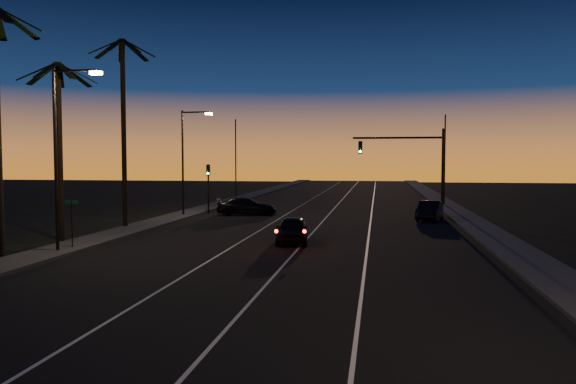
% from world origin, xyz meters
% --- Properties ---
extents(road, '(20.00, 170.00, 0.01)m').
position_xyz_m(road, '(0.00, 30.00, 0.01)').
color(road, black).
rests_on(road, ground).
extents(sidewalk_left, '(2.40, 170.00, 0.16)m').
position_xyz_m(sidewalk_left, '(-11.20, 30.00, 0.08)').
color(sidewalk_left, '#373735').
rests_on(sidewalk_left, ground).
extents(sidewalk_right, '(2.40, 170.00, 0.16)m').
position_xyz_m(sidewalk_right, '(11.20, 30.00, 0.08)').
color(sidewalk_right, '#373735').
rests_on(sidewalk_right, ground).
extents(lane_stripe_left, '(0.12, 160.00, 0.01)m').
position_xyz_m(lane_stripe_left, '(-3.00, 30.00, 0.02)').
color(lane_stripe_left, silver).
rests_on(lane_stripe_left, road).
extents(lane_stripe_mid, '(0.12, 160.00, 0.01)m').
position_xyz_m(lane_stripe_mid, '(0.50, 30.00, 0.02)').
color(lane_stripe_mid, silver).
rests_on(lane_stripe_mid, road).
extents(lane_stripe_right, '(0.12, 160.00, 0.01)m').
position_xyz_m(lane_stripe_right, '(4.00, 30.00, 0.02)').
color(lane_stripe_right, silver).
rests_on(lane_stripe_right, road).
extents(palm_mid, '(4.25, 4.16, 10.03)m').
position_xyz_m(palm_mid, '(-13.20, 24.00, 6.25)').
color(palm_mid, black).
rests_on(palm_mid, ground).
extents(palm_far, '(4.25, 4.16, 12.53)m').
position_xyz_m(palm_far, '(-12.20, 30.00, 7.61)').
color(palm_far, black).
rests_on(palm_far, ground).
extents(streetlight_left_near, '(2.55, 0.26, 9.00)m').
position_xyz_m(streetlight_left_near, '(-10.70, 20.00, 5.32)').
color(streetlight_left_near, black).
rests_on(streetlight_left_near, ground).
extents(streetlight_left_far, '(2.55, 0.26, 8.50)m').
position_xyz_m(streetlight_left_far, '(-10.69, 38.00, 5.06)').
color(streetlight_left_far, black).
rests_on(streetlight_left_far, ground).
extents(street_sign, '(0.70, 0.06, 2.60)m').
position_xyz_m(street_sign, '(-10.80, 21.00, 1.66)').
color(street_sign, black).
rests_on(street_sign, ground).
extents(signal_mast, '(7.10, 0.41, 7.00)m').
position_xyz_m(signal_mast, '(7.14, 39.99, 4.78)').
color(signal_mast, black).
rests_on(signal_mast, ground).
extents(signal_post, '(0.28, 0.37, 4.20)m').
position_xyz_m(signal_post, '(-9.50, 39.98, 2.89)').
color(signal_post, black).
rests_on(signal_post, ground).
extents(far_pole_left, '(0.14, 0.14, 9.00)m').
position_xyz_m(far_pole_left, '(-11.00, 55.00, 4.50)').
color(far_pole_left, black).
rests_on(far_pole_left, ground).
extents(far_pole_right, '(0.14, 0.14, 9.00)m').
position_xyz_m(far_pole_right, '(11.00, 52.00, 4.50)').
color(far_pole_right, black).
rests_on(far_pole_right, ground).
extents(lead_car, '(2.17, 4.84, 1.43)m').
position_xyz_m(lead_car, '(-0.15, 25.26, 0.73)').
color(lead_car, black).
rests_on(lead_car, road).
extents(right_car, '(2.45, 4.65, 1.46)m').
position_xyz_m(right_car, '(8.39, 38.06, 0.74)').
color(right_car, black).
rests_on(right_car, road).
extents(cross_car, '(5.32, 3.19, 1.44)m').
position_xyz_m(cross_car, '(-6.21, 39.81, 0.73)').
color(cross_car, black).
rests_on(cross_car, road).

